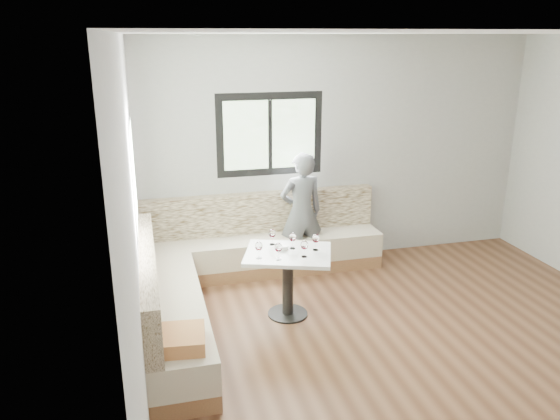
% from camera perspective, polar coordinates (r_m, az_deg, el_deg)
% --- Properties ---
extents(room, '(5.01, 5.01, 2.81)m').
position_cam_1_polar(room, '(4.75, 15.60, 0.31)').
color(room, brown).
rests_on(room, ground).
extents(banquette, '(2.90, 2.80, 0.95)m').
position_cam_1_polar(banquette, '(6.03, -5.48, -6.30)').
color(banquette, '#9A673E').
rests_on(banquette, ground).
extents(table, '(1.02, 0.91, 0.70)m').
position_cam_1_polar(table, '(5.58, 0.84, -6.11)').
color(table, black).
rests_on(table, ground).
extents(person, '(0.57, 0.40, 1.48)m').
position_cam_1_polar(person, '(6.61, 2.24, -0.24)').
color(person, '#54575B').
rests_on(person, ground).
extents(olive_ramekin, '(0.11, 0.11, 0.04)m').
position_cam_1_polar(olive_ramekin, '(5.58, 0.32, -3.90)').
color(olive_ramekin, white).
rests_on(olive_ramekin, table).
extents(wine_glass_a, '(0.08, 0.08, 0.17)m').
position_cam_1_polar(wine_glass_a, '(5.33, -2.23, -3.86)').
color(wine_glass_a, white).
rests_on(wine_glass_a, table).
extents(wine_glass_b, '(0.08, 0.08, 0.17)m').
position_cam_1_polar(wine_glass_b, '(5.29, -0.16, -3.99)').
color(wine_glass_b, white).
rests_on(wine_glass_b, table).
extents(wine_glass_c, '(0.08, 0.08, 0.17)m').
position_cam_1_polar(wine_glass_c, '(5.36, 2.56, -3.74)').
color(wine_glass_c, white).
rests_on(wine_glass_c, table).
extents(wine_glass_d, '(0.08, 0.08, 0.17)m').
position_cam_1_polar(wine_glass_d, '(5.56, 1.32, -2.91)').
color(wine_glass_d, white).
rests_on(wine_glass_d, table).
extents(wine_glass_e, '(0.08, 0.08, 0.17)m').
position_cam_1_polar(wine_glass_e, '(5.53, 3.75, -3.05)').
color(wine_glass_e, white).
rests_on(wine_glass_e, table).
extents(wine_glass_f, '(0.08, 0.08, 0.17)m').
position_cam_1_polar(wine_glass_f, '(5.66, -0.83, -2.51)').
color(wine_glass_f, white).
rests_on(wine_glass_f, table).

